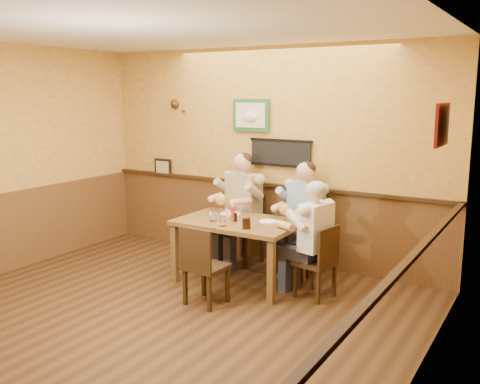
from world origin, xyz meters
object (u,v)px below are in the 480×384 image
at_px(pepper_shaker, 235,217).
at_px(hot_sauce_bottle, 233,213).
at_px(diner_white_elder, 316,246).
at_px(water_glass_mid, 223,221).
at_px(chair_back_left, 244,229).
at_px(salt_shaker, 227,214).
at_px(chair_right_end, 315,261).
at_px(diner_tan_shirt, 244,214).
at_px(dining_table, 239,228).
at_px(chair_back_right, 305,238).
at_px(chair_near_side, 206,265).
at_px(diner_blue_polo, 306,224).
at_px(water_glass_left, 213,216).
at_px(cola_tumbler, 246,223).

bearing_deg(pepper_shaker, hot_sauce_bottle, -152.18).
bearing_deg(diner_white_elder, hot_sauce_bottle, -71.76).
bearing_deg(water_glass_mid, hot_sauce_bottle, 95.05).
height_order(chair_back_left, salt_shaker, chair_back_left).
bearing_deg(hot_sauce_bottle, chair_back_left, 111.69).
distance_m(chair_right_end, salt_shaker, 1.21).
distance_m(chair_back_left, hot_sauce_bottle, 0.89).
bearing_deg(diner_tan_shirt, hot_sauce_bottle, -59.53).
distance_m(diner_white_elder, salt_shaker, 1.17).
bearing_deg(salt_shaker, diner_white_elder, -0.89).
bearing_deg(dining_table, chair_back_right, 54.01).
xyz_separation_m(chair_near_side, salt_shaker, (-0.24, 0.78, 0.37)).
height_order(diner_blue_polo, water_glass_left, diner_blue_polo).
relative_size(chair_near_side, salt_shaker, 8.58).
xyz_separation_m(chair_near_side, cola_tumbler, (0.22, 0.45, 0.38)).
distance_m(chair_near_side, water_glass_left, 0.74).
distance_m(chair_near_side, salt_shaker, 0.90).
distance_m(dining_table, chair_right_end, 0.99).
xyz_separation_m(dining_table, diner_blue_polo, (0.53, 0.72, -0.03)).
relative_size(diner_tan_shirt, diner_white_elder, 1.13).
distance_m(chair_near_side, water_glass_mid, 0.57).
distance_m(chair_back_left, water_glass_mid, 1.09).
distance_m(chair_back_left, pepper_shaker, 0.87).
xyz_separation_m(chair_near_side, hot_sauce_bottle, (-0.08, 0.66, 0.42)).
height_order(water_glass_mid, pepper_shaker, water_glass_mid).
relative_size(chair_right_end, diner_white_elder, 0.70).
distance_m(chair_back_right, diner_white_elder, 0.83).
distance_m(chair_near_side, hot_sauce_bottle, 0.78).
relative_size(diner_white_elder, water_glass_left, 9.17).
relative_size(chair_back_right, water_glass_mid, 7.77).
distance_m(chair_back_right, pepper_shaker, 1.01).
bearing_deg(water_glass_left, chair_near_side, -62.92).
relative_size(dining_table, chair_back_right, 1.60).
bearing_deg(diner_white_elder, diner_tan_shirt, -104.29).
xyz_separation_m(dining_table, chair_right_end, (0.96, 0.03, -0.25)).
xyz_separation_m(chair_back_left, hot_sauce_bottle, (0.30, -0.74, 0.39)).
xyz_separation_m(chair_back_left, cola_tumbler, (0.60, -0.95, 0.35)).
xyz_separation_m(salt_shaker, pepper_shaker, (0.18, -0.11, -0.00)).
distance_m(dining_table, pepper_shaker, 0.15).
xyz_separation_m(dining_table, salt_shaker, (-0.19, 0.05, 0.14)).
bearing_deg(chair_back_left, pepper_shaker, -57.39).
bearing_deg(cola_tumbler, pepper_shaker, 141.80).
bearing_deg(diner_white_elder, chair_back_left, -104.29).
height_order(diner_white_elder, hot_sauce_bottle, diner_white_elder).
height_order(diner_tan_shirt, diner_blue_polo, diner_tan_shirt).
bearing_deg(chair_back_right, cola_tumbler, -93.79).
distance_m(diner_tan_shirt, diner_blue_polo, 0.86).
bearing_deg(diner_blue_polo, hot_sauce_bottle, -114.42).
relative_size(dining_table, chair_right_end, 1.73).
height_order(dining_table, chair_back_right, chair_back_right).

